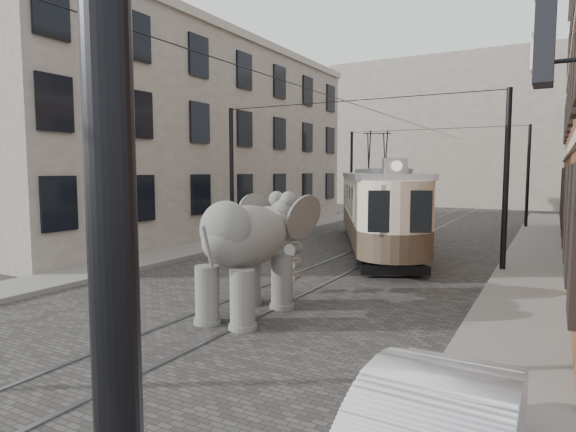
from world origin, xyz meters
The scene contains 9 objects.
ground centered at (0.00, 0.00, 0.00)m, with size 120.00×120.00×0.00m, color #423F3D.
tram_rails centered at (0.00, 0.00, 0.01)m, with size 1.54×80.00×0.02m, color slate, non-canonical shape.
sidewalk_right centered at (6.00, 0.00, 0.07)m, with size 2.00×60.00×0.15m, color slate.
sidewalk_left centered at (-6.50, 0.00, 0.07)m, with size 2.00×60.00×0.15m, color slate.
stucco_building centered at (-11.00, 10.00, 5.00)m, with size 7.00×24.00×10.00m, color gray.
distant_block centered at (0.00, 40.00, 7.00)m, with size 28.00×10.00×14.00m, color gray.
catenary centered at (-0.20, 5.00, 3.00)m, with size 11.00×30.20×6.00m, color black, non-canonical shape.
tram centered at (-0.23, 9.25, 2.51)m, with size 2.61×12.64×5.01m, color beige, non-canonical shape.
elephant centered at (0.42, -1.95, 1.43)m, with size 2.57×4.66×2.85m, color slate, non-canonical shape.
Camera 1 is at (6.61, -11.24, 3.35)m, focal length 30.44 mm.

